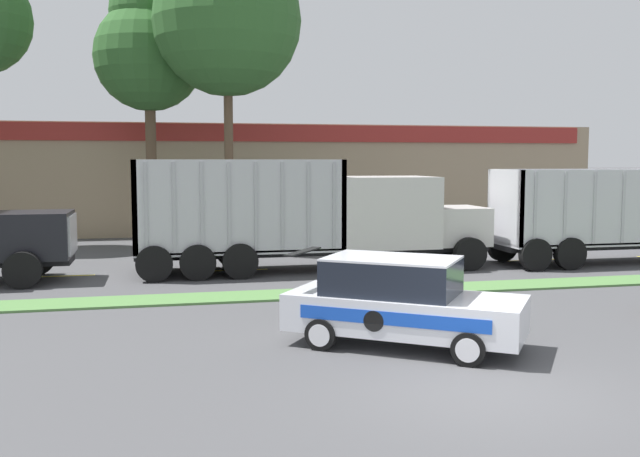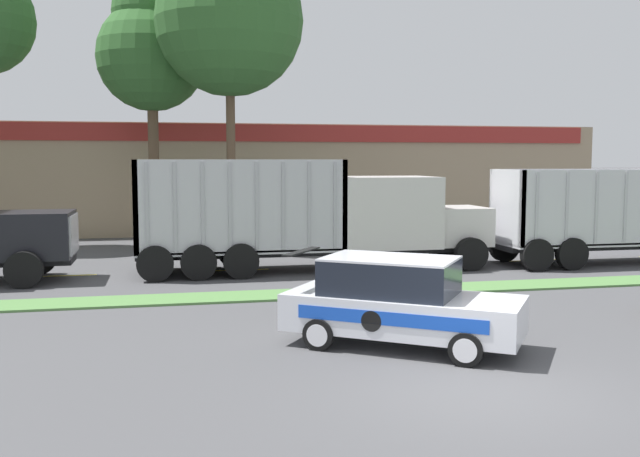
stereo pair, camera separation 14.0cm
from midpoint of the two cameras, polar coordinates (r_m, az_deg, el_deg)
name	(u,v)px [view 2 (the right image)]	position (r m, az deg, el deg)	size (l,w,h in m)	color
ground_plane	(478,391)	(11.54, 12.84, -12.58)	(600.00, 600.00, 0.00)	#474749
grass_verge	(345,292)	(19.12, 2.25, -5.13)	(120.00, 1.39, 0.06)	#517F42
centre_line_3	(56,276)	(23.39, -20.21, -3.58)	(2.40, 0.14, 0.01)	yellow
centre_line_4	(232,270)	(23.26, -6.90, -3.33)	(2.40, 0.14, 0.01)	yellow
centre_line_5	(391,265)	(24.35, 5.87, -2.92)	(2.40, 0.14, 0.01)	yellow
centre_line_6	(536,260)	(26.52, 17.05, -2.44)	(2.40, 0.14, 0.01)	yellow
dump_truck_mid	(346,219)	(23.24, 2.24, 0.74)	(11.51, 2.85, 3.57)	black
rally_car	(399,302)	(13.74, 6.62, -5.84)	(4.67, 4.02, 1.74)	silver
store_building_backdrop	(290,176)	(40.29, -2.28, 4.19)	(30.06, 12.10, 5.28)	#9E896B
tree_behind_centre	(229,7)	(29.85, -7.13, 17.21)	(5.91, 5.91, 13.49)	brown
tree_behind_right	(151,46)	(31.84, -13.22, 14.01)	(4.61, 4.61, 11.39)	brown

